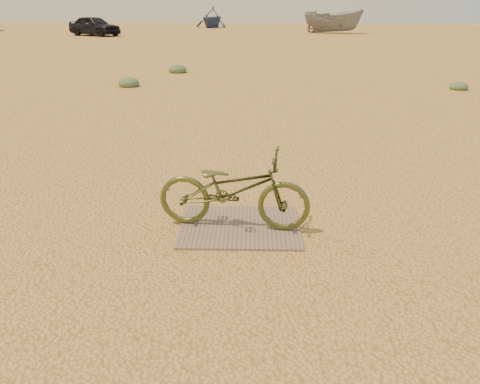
{
  "coord_description": "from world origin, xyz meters",
  "views": [
    {
      "loc": [
        0.03,
        -4.73,
        2.31
      ],
      "look_at": [
        -0.08,
        -0.04,
        0.43
      ],
      "focal_mm": 35.0,
      "sensor_mm": 36.0,
      "label": 1
    }
  ],
  "objects_px": {
    "plywood_board": "(240,227)",
    "car": "(94,26)",
    "boat_mid_right": "(333,21)",
    "bicycle": "(234,189)",
    "boat_far_left": "(212,17)"
  },
  "relations": [
    {
      "from": "plywood_board",
      "to": "boat_far_left",
      "type": "xyz_separation_m",
      "value": [
        -4.18,
        47.87,
        1.04
      ]
    },
    {
      "from": "boat_mid_right",
      "to": "bicycle",
      "type": "bearing_deg",
      "value": -171.66
    },
    {
      "from": "bicycle",
      "to": "car",
      "type": "xyz_separation_m",
      "value": [
        -12.21,
        33.79,
        0.29
      ]
    },
    {
      "from": "bicycle",
      "to": "boat_mid_right",
      "type": "relative_size",
      "value": 0.33
    },
    {
      "from": "plywood_board",
      "to": "car",
      "type": "bearing_deg",
      "value": 109.97
    },
    {
      "from": "plywood_board",
      "to": "bicycle",
      "type": "height_order",
      "value": "bicycle"
    },
    {
      "from": "bicycle",
      "to": "car",
      "type": "height_order",
      "value": "car"
    },
    {
      "from": "boat_far_left",
      "to": "boat_mid_right",
      "type": "height_order",
      "value": "boat_far_left"
    },
    {
      "from": "plywood_board",
      "to": "boat_mid_right",
      "type": "relative_size",
      "value": 0.27
    },
    {
      "from": "bicycle",
      "to": "car",
      "type": "relative_size",
      "value": 0.38
    },
    {
      "from": "plywood_board",
      "to": "car",
      "type": "xyz_separation_m",
      "value": [
        -12.28,
        33.79,
        0.74
      ]
    },
    {
      "from": "bicycle",
      "to": "boat_far_left",
      "type": "distance_m",
      "value": 48.05
    },
    {
      "from": "boat_mid_right",
      "to": "plywood_board",
      "type": "bearing_deg",
      "value": -171.56
    },
    {
      "from": "car",
      "to": "boat_mid_right",
      "type": "bearing_deg",
      "value": -49.03
    },
    {
      "from": "bicycle",
      "to": "boat_far_left",
      "type": "xyz_separation_m",
      "value": [
        -4.12,
        47.87,
        0.59
      ]
    }
  ]
}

